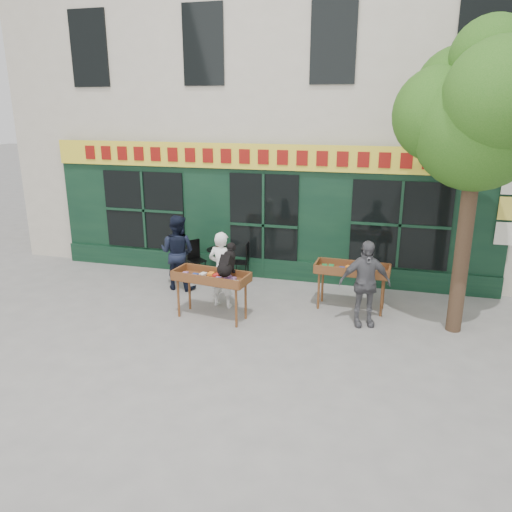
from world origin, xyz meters
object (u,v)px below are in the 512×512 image
at_px(bistro_table, 219,258).
at_px(man_left, 177,252).
at_px(woman, 222,270).
at_px(book_cart_center, 211,280).
at_px(book_cart_right, 352,272).
at_px(dog, 227,259).
at_px(man_right, 365,283).

xyz_separation_m(bistro_table, man_left, (-0.70, -0.90, 0.34)).
bearing_deg(woman, man_left, -21.84).
distance_m(book_cart_center, book_cart_right, 2.94).
distance_m(woman, man_left, 1.57).
xyz_separation_m(book_cart_center, dog, (0.35, -0.05, 0.47)).
height_order(book_cart_center, book_cart_right, same).
distance_m(book_cart_right, man_right, 0.81).
relative_size(book_cart_center, man_left, 0.89).
relative_size(man_right, man_left, 0.97).
distance_m(book_cart_center, bistro_table, 2.44).
height_order(woman, man_right, man_right).
bearing_deg(man_left, book_cart_right, -179.14).
bearing_deg(man_right, book_cart_right, 94.58).
bearing_deg(book_cart_center, woman, 98.02).
bearing_deg(book_cart_right, man_left, 179.85).
bearing_deg(dog, man_right, 19.32).
relative_size(book_cart_center, book_cart_right, 1.03).
bearing_deg(book_cart_right, woman, -165.09).
relative_size(man_right, bistro_table, 2.26).
height_order(woman, book_cart_right, woman).
bearing_deg(woman, bistro_table, -60.53).
xyz_separation_m(book_cart_right, man_right, (0.30, -0.75, 0.04)).
relative_size(woman, bistro_table, 2.17).
bearing_deg(book_cart_center, dog, -0.11).
bearing_deg(book_cart_right, bistro_table, 164.42).
xyz_separation_m(woman, man_left, (-1.36, 0.78, 0.06)).
distance_m(book_cart_center, man_left, 1.98).
height_order(book_cart_center, woman, woman).
height_order(man_right, man_left, man_left).
bearing_deg(woman, dog, 124.58).
xyz_separation_m(book_cart_right, bistro_table, (-3.33, 1.11, -0.28)).
distance_m(book_cart_center, dog, 0.59).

